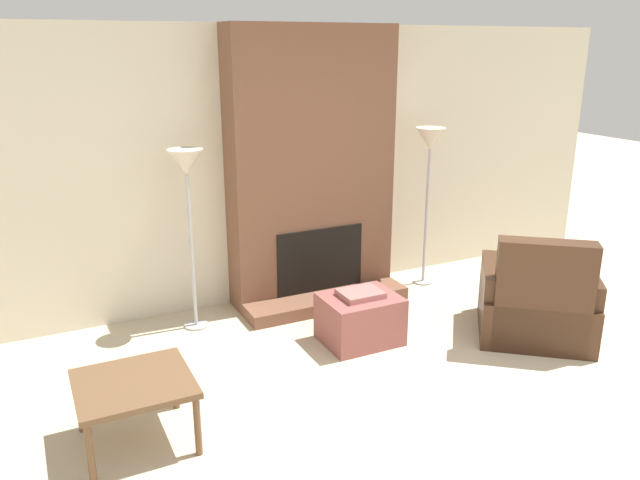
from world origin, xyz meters
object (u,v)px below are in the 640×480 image
armchair (536,306)px  side_table (134,388)px  ottoman (360,318)px  floor_lamp_right (430,149)px  floor_lamp_left (186,175)px

armchair → side_table: (-3.35, -0.02, 0.10)m
side_table → ottoman: bearing=17.3°
side_table → floor_lamp_right: (3.25, 1.51, 1.03)m
floor_lamp_right → side_table: bearing=-155.0°
floor_lamp_left → floor_lamp_right: bearing=0.0°
armchair → floor_lamp_right: bearing=-47.5°
ottoman → floor_lamp_left: floor_lamp_left is taller
armchair → floor_lamp_left: size_ratio=0.80×
armchair → side_table: size_ratio=1.82×
ottoman → floor_lamp_left: 1.89m
armchair → floor_lamp_left: bearing=8.2°
ottoman → side_table: (-1.96, -0.61, 0.18)m
side_table → floor_lamp_right: bearing=25.0°
ottoman → floor_lamp_right: 1.98m
floor_lamp_left → side_table: bearing=-117.6°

